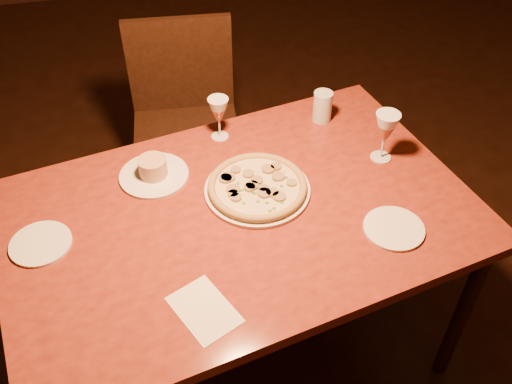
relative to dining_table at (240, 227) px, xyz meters
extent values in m
plane|color=black|center=(0.07, 0.10, -0.73)|extent=(7.00, 7.00, 0.00)
cube|color=maroon|center=(0.00, 0.00, 0.05)|extent=(1.66, 1.24, 0.04)
cylinder|color=black|center=(-0.75, 0.28, -0.35)|extent=(0.05, 0.05, 0.76)
cylinder|color=black|center=(0.75, -0.28, -0.35)|extent=(0.05, 0.05, 0.76)
cylinder|color=black|center=(0.59, 0.54, -0.35)|extent=(0.05, 0.05, 0.76)
cube|color=black|center=(-0.08, 0.81, -0.22)|extent=(0.51, 0.51, 0.05)
cube|color=black|center=(-0.06, 1.03, 0.02)|extent=(0.48, 0.07, 0.45)
cylinder|color=black|center=(-0.29, 0.63, -0.49)|extent=(0.04, 0.04, 0.49)
cylinder|color=black|center=(-0.26, 1.02, -0.49)|extent=(0.04, 0.04, 0.49)
cylinder|color=black|center=(0.09, 0.60, -0.49)|extent=(0.04, 0.04, 0.49)
cylinder|color=black|center=(0.13, 0.98, -0.49)|extent=(0.04, 0.04, 0.49)
cylinder|color=white|center=(0.08, 0.08, 0.08)|extent=(0.35, 0.35, 0.01)
cylinder|color=beige|center=(0.08, 0.08, 0.09)|extent=(0.32, 0.32, 0.01)
torus|color=tan|center=(0.08, 0.08, 0.10)|extent=(0.33, 0.33, 0.03)
cylinder|color=white|center=(-0.25, 0.23, 0.08)|extent=(0.24, 0.24, 0.01)
cylinder|color=tan|center=(-0.25, 0.23, 0.11)|extent=(0.10, 0.10, 0.06)
cylinder|color=silver|center=(0.41, 0.42, 0.13)|extent=(0.07, 0.07, 0.12)
cylinder|color=white|center=(-0.62, 0.00, 0.08)|extent=(0.19, 0.19, 0.01)
cylinder|color=white|center=(0.45, -0.19, 0.08)|extent=(0.19, 0.19, 0.01)
cube|color=white|center=(-0.17, -0.35, 0.07)|extent=(0.21, 0.24, 0.00)
camera|label=1|loc=(-0.24, -1.27, 1.37)|focal=40.00mm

